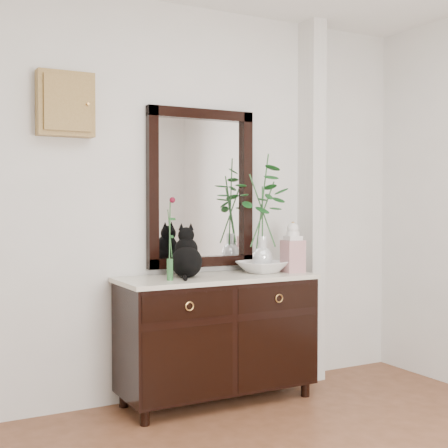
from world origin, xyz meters
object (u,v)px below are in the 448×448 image
sideboard (217,332)px  cat (187,252)px  lotus_bowl (262,267)px  ginger_jar (293,247)px

sideboard → cat: cat is taller
sideboard → cat: 0.58m
lotus_bowl → ginger_jar: ginger_jar is taller
lotus_bowl → ginger_jar: size_ratio=0.91×
ginger_jar → sideboard: bearing=173.8°
cat → lotus_bowl: size_ratio=1.02×
cat → lotus_bowl: 0.59m
sideboard → ginger_jar: bearing=-6.2°
cat → ginger_jar: 0.78m
sideboard → ginger_jar: size_ratio=3.70×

